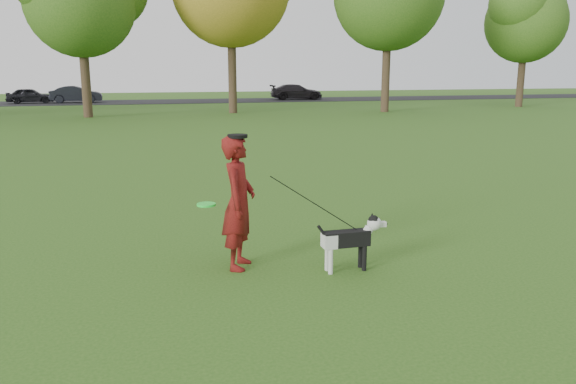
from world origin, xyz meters
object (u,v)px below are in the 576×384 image
object	(u,v)px
dog	(352,237)
car_right	(296,92)
car_mid	(76,94)
man	(239,203)
car_left	(30,96)

from	to	relation	value
dog	car_right	distance (m)	41.65
car_mid	car_right	world-z (taller)	car_right
dog	car_right	xyz separation A→B (m)	(11.02, 40.16, 0.23)
man	car_left	distance (m)	40.58
car_mid	car_right	distance (m)	17.64
man	dog	distance (m)	1.47
car_right	car_mid	bearing A→B (deg)	95.27
car_left	man	bearing A→B (deg)	-171.61
man	car_right	world-z (taller)	man
man	car_mid	size ratio (longest dim) A/B	0.44
man	car_mid	distance (m)	40.03
car_left	car_right	size ratio (longest dim) A/B	0.76
man	dog	xyz separation A→B (m)	(1.32, -0.49, -0.41)
car_right	car_left	bearing A→B (deg)	95.27
car_left	car_right	bearing A→B (deg)	-93.75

